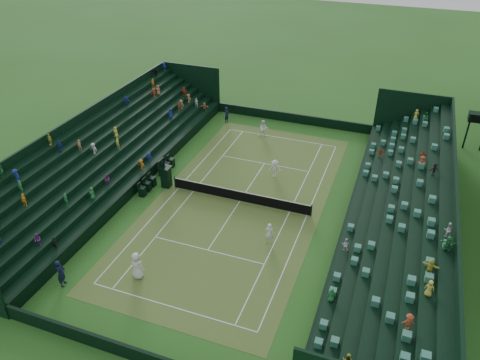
{
  "coord_description": "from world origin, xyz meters",
  "views": [
    {
      "loc": [
        10.76,
        -28.91,
        21.35
      ],
      "look_at": [
        0.0,
        0.0,
        2.0
      ],
      "focal_mm": 35.0,
      "sensor_mm": 36.0,
      "label": 1
    }
  ],
  "objects_px": {
    "player_near_east": "(269,233)",
    "player_far_west": "(264,129)",
    "tennis_net": "(240,196)",
    "player_near_west": "(137,266)",
    "umpire_chair": "(166,174)",
    "player_far_east": "(275,168)"
  },
  "relations": [
    {
      "from": "player_near_east",
      "to": "player_far_west",
      "type": "distance_m",
      "value": 16.59
    },
    {
      "from": "tennis_net",
      "to": "player_near_east",
      "type": "distance_m",
      "value": 5.57
    },
    {
      "from": "tennis_net",
      "to": "player_near_west",
      "type": "bearing_deg",
      "value": -106.87
    },
    {
      "from": "tennis_net",
      "to": "player_near_east",
      "type": "bearing_deg",
      "value": -47.98
    },
    {
      "from": "umpire_chair",
      "to": "player_near_east",
      "type": "height_order",
      "value": "umpire_chair"
    },
    {
      "from": "umpire_chair",
      "to": "player_near_east",
      "type": "relative_size",
      "value": 1.67
    },
    {
      "from": "player_near_east",
      "to": "player_far_west",
      "type": "height_order",
      "value": "player_far_west"
    },
    {
      "from": "tennis_net",
      "to": "umpire_chair",
      "type": "bearing_deg",
      "value": -179.14
    },
    {
      "from": "umpire_chair",
      "to": "player_far_east",
      "type": "xyz_separation_m",
      "value": [
        8.03,
        4.67,
        -0.39
      ]
    },
    {
      "from": "umpire_chair",
      "to": "player_near_east",
      "type": "distance_m",
      "value": 11.03
    },
    {
      "from": "player_near_west",
      "to": "player_far_east",
      "type": "bearing_deg",
      "value": -99.87
    },
    {
      "from": "player_far_west",
      "to": "player_near_west",
      "type": "bearing_deg",
      "value": -114.55
    },
    {
      "from": "player_near_east",
      "to": "umpire_chair",
      "type": "bearing_deg",
      "value": -34.35
    },
    {
      "from": "player_near_east",
      "to": "player_far_east",
      "type": "distance_m",
      "value": 8.99
    },
    {
      "from": "umpire_chair",
      "to": "player_far_east",
      "type": "relative_size",
      "value": 1.73
    },
    {
      "from": "umpire_chair",
      "to": "player_far_west",
      "type": "xyz_separation_m",
      "value": [
        4.77,
        11.62,
        -0.31
      ]
    },
    {
      "from": "player_near_west",
      "to": "player_near_east",
      "type": "xyz_separation_m",
      "value": [
        6.86,
        6.22,
        -0.13
      ]
    },
    {
      "from": "umpire_chair",
      "to": "player_far_west",
      "type": "bearing_deg",
      "value": 67.68
    },
    {
      "from": "player_near_east",
      "to": "player_near_west",
      "type": "bearing_deg",
      "value": 29.31
    },
    {
      "from": "tennis_net",
      "to": "player_near_east",
      "type": "height_order",
      "value": "player_near_east"
    },
    {
      "from": "tennis_net",
      "to": "player_near_east",
      "type": "xyz_separation_m",
      "value": [
        3.72,
        -4.13,
        0.32
      ]
    },
    {
      "from": "player_near_east",
      "to": "player_far_east",
      "type": "height_order",
      "value": "player_near_east"
    }
  ]
}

